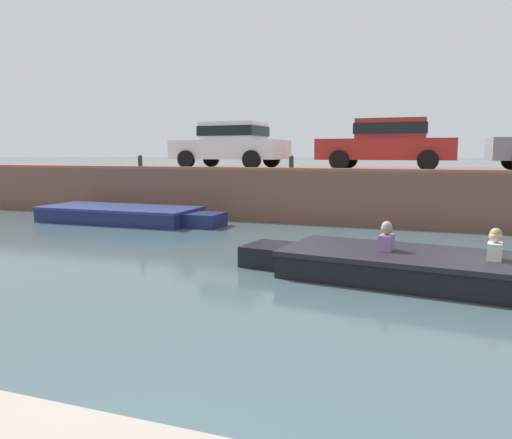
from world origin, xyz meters
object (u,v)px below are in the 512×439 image
Objects in this scene: car_left_inner_red at (388,142)px; mooring_bollard_mid at (291,162)px; mooring_bollard_west at (140,161)px; car_leftmost_white at (231,143)px; motorboat_passing at (416,267)px; boat_moored_west_navy at (126,215)px.

car_left_inner_red is 3.21m from mooring_bollard_mid.
mooring_bollard_west is at bearing 180.00° from mooring_bollard_mid.
car_leftmost_white is 0.96× the size of car_left_inner_red.
motorboat_passing is 1.39× the size of car_left_inner_red.
motorboat_passing is 12.82× the size of mooring_bollard_mid.
boat_moored_west_navy is at bearing -117.48° from car_leftmost_white.
mooring_bollard_west is (-7.74, -1.82, -0.61)m from car_left_inner_red.
car_leftmost_white is at bearing 35.98° from mooring_bollard_west.
mooring_bollard_west is (-0.62, 1.80, 1.54)m from boat_moored_west_navy.
car_leftmost_white is at bearing 145.74° from mooring_bollard_mid.
mooring_bollard_west is at bearing 109.01° from boat_moored_west_navy.
car_leftmost_white is 8.89× the size of mooring_bollard_west.
car_left_inner_red is at bearing 35.19° from mooring_bollard_mid.
boat_moored_west_navy is 2.45m from mooring_bollard_west.
motorboat_passing is at bearing -50.57° from car_leftmost_white.
mooring_bollard_west reaches higher than motorboat_passing.
motorboat_passing is at bearing -81.24° from car_left_inner_red.
motorboat_passing is 1.44× the size of car_leftmost_white.
motorboat_passing is (8.33, -4.23, 0.01)m from boat_moored_west_navy.
car_left_inner_red is at bearing 98.76° from motorboat_passing.
car_leftmost_white is at bearing 62.52° from boat_moored_west_navy.
mooring_bollard_west is at bearing -166.78° from car_left_inner_red.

